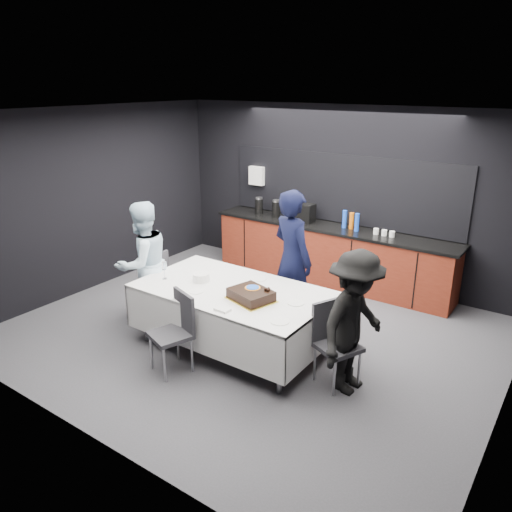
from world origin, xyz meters
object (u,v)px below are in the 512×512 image
(plate_stack, at_px, (201,277))
(chair_left, at_px, (154,280))
(champagne_flute, at_px, (164,267))
(person_center, at_px, (292,259))
(person_right, at_px, (354,323))
(person_left, at_px, (143,264))
(chair_near, at_px, (176,326))
(party_table, at_px, (232,299))
(cake_assembly, at_px, (251,295))
(chair_right, at_px, (333,337))

(plate_stack, height_order, chair_left, chair_left)
(plate_stack, height_order, champagne_flute, champagne_flute)
(person_center, xyz_separation_m, person_right, (1.31, -0.94, -0.14))
(person_left, bearing_deg, chair_near, 68.30)
(plate_stack, relative_size, person_right, 0.13)
(party_table, height_order, person_center, person_center)
(chair_near, relative_size, person_center, 0.50)
(cake_assembly, relative_size, champagne_flute, 2.63)
(chair_left, height_order, chair_right, same)
(party_table, xyz_separation_m, person_right, (1.58, 0.00, 0.14))
(person_center, height_order, person_right, person_center)
(cake_assembly, height_order, person_left, person_left)
(person_right, bearing_deg, chair_left, 94.16)
(person_center, distance_m, person_right, 1.62)
(champagne_flute, bearing_deg, cake_assembly, 4.63)
(chair_right, distance_m, person_left, 2.77)
(chair_left, bearing_deg, chair_near, -34.30)
(cake_assembly, relative_size, person_right, 0.37)
(chair_near, bearing_deg, party_table, 74.55)
(plate_stack, relative_size, champagne_flute, 0.93)
(chair_left, xyz_separation_m, person_center, (1.70, 0.88, 0.39))
(plate_stack, xyz_separation_m, person_center, (0.74, 0.97, 0.10))
(plate_stack, bearing_deg, person_left, -174.39)
(person_center, bearing_deg, party_table, 95.36)
(party_table, relative_size, champagne_flute, 10.36)
(champagne_flute, relative_size, chair_left, 0.24)
(party_table, xyz_separation_m, chair_near, (-0.21, -0.76, -0.11))
(person_center, bearing_deg, champagne_flute, 66.90)
(party_table, bearing_deg, chair_left, 177.42)
(person_left, bearing_deg, cake_assembly, 96.19)
(party_table, distance_m, plate_stack, 0.50)
(person_center, bearing_deg, plate_stack, 74.27)
(chair_right, bearing_deg, person_center, 139.80)
(chair_right, bearing_deg, champagne_flute, -173.06)
(person_right, bearing_deg, person_center, 59.77)
(party_table, distance_m, person_right, 1.59)
(chair_left, bearing_deg, person_center, 27.27)
(cake_assembly, height_order, champagne_flute, champagne_flute)
(champagne_flute, height_order, chair_right, champagne_flute)
(chair_right, height_order, chair_near, same)
(plate_stack, bearing_deg, person_right, 0.82)
(champagne_flute, relative_size, person_left, 0.13)
(chair_near, height_order, person_right, person_right)
(chair_left, bearing_deg, champagne_flute, -29.62)
(cake_assembly, xyz_separation_m, chair_right, (0.97, 0.17, -0.31))
(party_table, bearing_deg, cake_assembly, -19.97)
(chair_right, distance_m, person_center, 1.46)
(cake_assembly, height_order, person_center, person_center)
(party_table, bearing_deg, person_center, 73.83)
(party_table, relative_size, chair_near, 2.51)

